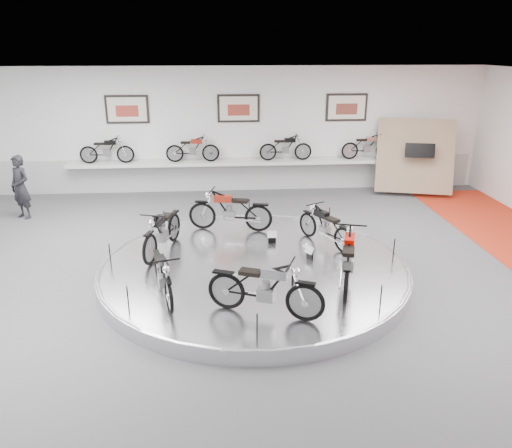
{
  "coord_description": "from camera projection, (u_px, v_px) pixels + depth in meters",
  "views": [
    {
      "loc": [
        -0.69,
        -9.22,
        4.61
      ],
      "look_at": [
        0.07,
        0.6,
        1.06
      ],
      "focal_mm": 35.0,
      "sensor_mm": 36.0,
      "label": 1
    }
  ],
  "objects": [
    {
      "name": "poster_left",
      "position": [
        127.0,
        109.0,
        15.62
      ],
      "size": [
        1.35,
        0.06,
        0.88
      ],
      "primitive_type": "cube",
      "color": "silver",
      "rests_on": "wall_back"
    },
    {
      "name": "floor",
      "position": [
        255.0,
        283.0,
        10.26
      ],
      "size": [
        16.0,
        16.0,
        0.0
      ],
      "primitive_type": "plane",
      "color": "#4D4D50",
      "rests_on": "ground"
    },
    {
      "name": "shelf_bike_c",
      "position": [
        286.0,
        149.0,
        16.17
      ],
      "size": [
        1.22,
        0.43,
        0.73
      ],
      "primitive_type": null,
      "color": "black",
      "rests_on": "shelf"
    },
    {
      "name": "shelf_bike_a",
      "position": [
        107.0,
        152.0,
        15.76
      ],
      "size": [
        1.22,
        0.43,
        0.73
      ],
      "primitive_type": null,
      "color": "black",
      "rests_on": "shelf"
    },
    {
      "name": "bike_e",
      "position": [
        265.0,
        287.0,
        8.29
      ],
      "size": [
        1.83,
        1.21,
        1.02
      ],
      "primitive_type": null,
      "rotation": [
        0.0,
        0.0,
        5.9
      ],
      "color": "#A1A1A5",
      "rests_on": "display_platform"
    },
    {
      "name": "visitor",
      "position": [
        20.0,
        187.0,
        13.81
      ],
      "size": [
        0.78,
        0.72,
        1.78
      ],
      "primitive_type": "imported",
      "rotation": [
        0.0,
        0.0,
        -0.58
      ],
      "color": "black",
      "rests_on": "floor"
    },
    {
      "name": "dado_band",
      "position": [
        239.0,
        174.0,
        16.62
      ],
      "size": [
        15.68,
        0.04,
        1.1
      ],
      "primitive_type": "cube",
      "color": "#BCBCBA",
      "rests_on": "floor"
    },
    {
      "name": "poster_center",
      "position": [
        239.0,
        108.0,
        15.87
      ],
      "size": [
        1.35,
        0.06,
        0.88
      ],
      "primitive_type": "cube",
      "color": "silver",
      "rests_on": "wall_back"
    },
    {
      "name": "shelf_bike_b",
      "position": [
        193.0,
        151.0,
        15.95
      ],
      "size": [
        1.22,
        0.43,
        0.73
      ],
      "primitive_type": null,
      "color": "maroon",
      "rests_on": "shelf"
    },
    {
      "name": "shelf_bike_d",
      "position": [
        367.0,
        148.0,
        16.37
      ],
      "size": [
        1.22,
        0.43,
        0.73
      ],
      "primitive_type": null,
      "color": "#A1A1A5",
      "rests_on": "shelf"
    },
    {
      "name": "shelf",
      "position": [
        240.0,
        163.0,
        16.2
      ],
      "size": [
        11.0,
        0.55,
        0.1
      ],
      "primitive_type": "cube",
      "color": "silver",
      "rests_on": "wall_back"
    },
    {
      "name": "poster_right",
      "position": [
        347.0,
        107.0,
        16.12
      ],
      "size": [
        1.35,
        0.06,
        0.88
      ],
      "primitive_type": "cube",
      "color": "silver",
      "rests_on": "wall_back"
    },
    {
      "name": "display_platform",
      "position": [
        254.0,
        270.0,
        10.49
      ],
      "size": [
        6.4,
        6.4,
        0.3
      ],
      "primitive_type": "cylinder",
      "color": "silver",
      "rests_on": "floor"
    },
    {
      "name": "bike_a",
      "position": [
        325.0,
        226.0,
        11.28
      ],
      "size": [
        1.22,
        1.59,
        0.9
      ],
      "primitive_type": null,
      "rotation": [
        0.0,
        0.0,
        2.09
      ],
      "color": "black",
      "rests_on": "display_platform"
    },
    {
      "name": "wall_back",
      "position": [
        239.0,
        130.0,
        16.15
      ],
      "size": [
        16.0,
        0.0,
        16.0
      ],
      "primitive_type": "plane",
      "rotation": [
        1.57,
        0.0,
        0.0
      ],
      "color": "white",
      "rests_on": "floor"
    },
    {
      "name": "platform_rim",
      "position": [
        254.0,
        265.0,
        10.45
      ],
      "size": [
        6.4,
        6.4,
        0.1
      ],
      "primitive_type": "torus",
      "color": "#B2B2BA",
      "rests_on": "display_platform"
    },
    {
      "name": "bike_b",
      "position": [
        230.0,
        210.0,
        12.13
      ],
      "size": [
        1.85,
        0.98,
        1.03
      ],
      "primitive_type": null,
      "rotation": [
        0.0,
        0.0,
        2.93
      ],
      "color": "maroon",
      "rests_on": "display_platform"
    },
    {
      "name": "bike_d",
      "position": [
        163.0,
        275.0,
        8.9
      ],
      "size": [
        0.9,
        1.6,
        0.89
      ],
      "primitive_type": null,
      "rotation": [
        0.0,
        0.0,
        4.97
      ],
      "color": "black",
      "rests_on": "display_platform"
    },
    {
      "name": "display_panel",
      "position": [
        415.0,
        156.0,
        15.96
      ],
      "size": [
        2.56,
        1.52,
        2.3
      ],
      "primitive_type": "cube",
      "rotation": [
        -0.35,
        0.0,
        -0.26
      ],
      "color": "#98775E",
      "rests_on": "floor"
    },
    {
      "name": "ceiling",
      "position": [
        255.0,
        81.0,
        8.9
      ],
      "size": [
        16.0,
        16.0,
        0.0
      ],
      "primitive_type": "plane",
      "rotation": [
        3.14,
        0.0,
        0.0
      ],
      "color": "white",
      "rests_on": "wall_back"
    },
    {
      "name": "bike_f",
      "position": [
        348.0,
        258.0,
        9.35
      ],
      "size": [
        1.12,
        1.92,
        1.07
      ],
      "primitive_type": null,
      "rotation": [
        0.0,
        0.0,
        7.57
      ],
      "color": "#BB0A00",
      "rests_on": "display_platform"
    },
    {
      "name": "bike_c",
      "position": [
        162.0,
        231.0,
        10.85
      ],
      "size": [
        1.07,
        1.8,
        1.0
      ],
      "primitive_type": null,
      "rotation": [
        0.0,
        0.0,
        4.42
      ],
      "color": "black",
      "rests_on": "display_platform"
    }
  ]
}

